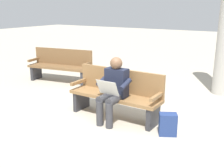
# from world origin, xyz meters

# --- Properties ---
(ground_plane) EXTENTS (40.00, 40.00, 0.00)m
(ground_plane) POSITION_xyz_m (0.00, 0.00, 0.00)
(ground_plane) COLOR #B7AD99
(bench_near) EXTENTS (1.81, 0.52, 0.90)m
(bench_near) POSITION_xyz_m (-0.00, -0.07, 0.46)
(bench_near) COLOR olive
(bench_near) RESTS_ON ground
(person_seated) EXTENTS (0.58, 0.58, 1.18)m
(person_seated) POSITION_xyz_m (-0.08, 0.16, 0.63)
(person_seated) COLOR #1E2338
(person_seated) RESTS_ON ground
(backpack) EXTENTS (0.34, 0.31, 0.37)m
(backpack) POSITION_xyz_m (-1.12, 0.17, 0.18)
(backpack) COLOR navy
(backpack) RESTS_ON ground
(bench_far) EXTENTS (1.86, 0.79, 0.90)m
(bench_far) POSITION_xyz_m (2.62, -1.42, 0.46)
(bench_far) COLOR brown
(bench_far) RESTS_ON ground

